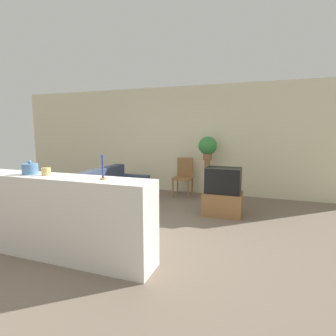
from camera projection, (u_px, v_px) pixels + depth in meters
The scene contains 12 objects.
ground_plane at pixel (90, 239), 3.89m from camera, with size 14.00×14.00×0.00m, color #756656.
wall_back at pixel (167, 140), 6.90m from camera, with size 9.00×0.06×2.70m.
couch at pixel (108, 196), 5.30m from camera, with size 0.87×2.09×0.80m.
tv_stand at pixel (223, 203), 4.99m from camera, with size 0.71×0.55×0.43m.
television at pixel (223, 180), 4.93m from camera, with size 0.65×0.45×0.47m.
wooden_chair at pixel (184, 175), 6.42m from camera, with size 0.44×0.44×0.93m.
plant_stand at pixel (207, 179), 6.23m from camera, with size 0.14×0.14×0.91m.
potted_plant at pixel (208, 147), 6.13m from camera, with size 0.43×0.43×0.55m.
foreground_counter at pixel (60, 217), 3.28m from camera, with size 2.50×0.44×1.04m.
decorative_bowl at pixel (30, 169), 3.34m from camera, with size 0.19×0.19×0.18m.
candle_jar at pixel (46, 172), 3.26m from camera, with size 0.11×0.11×0.10m.
candlestick at pixel (103, 171), 2.98m from camera, with size 0.07×0.07×0.28m.
Camera 1 is at (2.34, -3.10, 1.59)m, focal length 28.00 mm.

